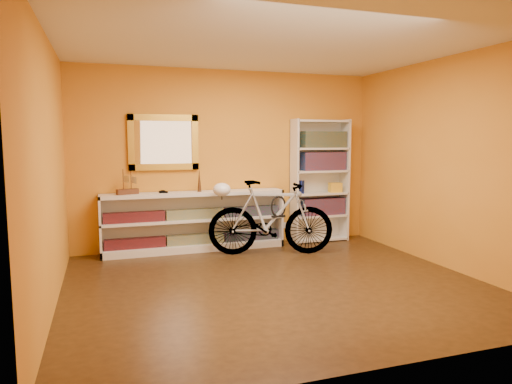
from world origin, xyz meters
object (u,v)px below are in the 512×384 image
object	(u,v)px
bookcase	(320,181)
helmet	(222,190)
bicycle	(271,218)
console_unit	(195,221)

from	to	relation	value
bookcase	helmet	size ratio (longest dim) A/B	7.81
bookcase	bicycle	xyz separation A→B (m)	(-1.03, -0.58, -0.43)
console_unit	bookcase	bearing A→B (deg)	0.72
console_unit	bicycle	bearing A→B (deg)	-30.21
bookcase	helmet	distance (m)	1.73
console_unit	bookcase	xyz separation A→B (m)	(1.98, 0.03, 0.52)
console_unit	helmet	world-z (taller)	helmet
bookcase	bicycle	bearing A→B (deg)	-150.48
console_unit	bookcase	size ratio (longest dim) A/B	1.37
bookcase	console_unit	bearing A→B (deg)	-179.28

